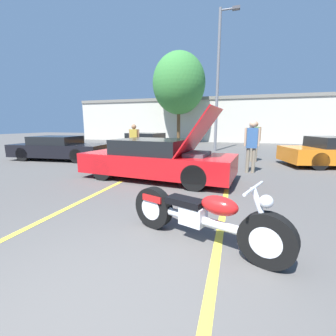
{
  "coord_description": "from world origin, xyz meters",
  "views": [
    {
      "loc": [
        1.21,
        -1.41,
        1.71
      ],
      "look_at": [
        -0.15,
        3.09,
        0.8
      ],
      "focal_mm": 24.0,
      "sensor_mm": 36.0,
      "label": 1
    }
  ],
  "objects_px": {
    "tree_background": "(179,84)",
    "show_car_hood_open": "(157,159)",
    "spectator_near_motorcycle": "(134,139)",
    "light_pole": "(219,77)",
    "motorcycle": "(201,217)",
    "spectator_by_show_car": "(255,138)",
    "parked_car_mid_row": "(147,142)",
    "parked_car_left_row": "(59,148)",
    "spectator_far_lot": "(252,142)"
  },
  "relations": [
    {
      "from": "tree_background",
      "to": "show_car_hood_open",
      "type": "distance_m",
      "value": 15.54
    },
    {
      "from": "tree_background",
      "to": "spectator_near_motorcycle",
      "type": "distance_m",
      "value": 12.3
    },
    {
      "from": "show_car_hood_open",
      "to": "spectator_near_motorcycle",
      "type": "height_order",
      "value": "show_car_hood_open"
    },
    {
      "from": "light_pole",
      "to": "show_car_hood_open",
      "type": "bearing_deg",
      "value": -97.53
    },
    {
      "from": "motorcycle",
      "to": "spectator_by_show_car",
      "type": "relative_size",
      "value": 1.29
    },
    {
      "from": "parked_car_mid_row",
      "to": "spectator_by_show_car",
      "type": "height_order",
      "value": "spectator_by_show_car"
    },
    {
      "from": "motorcycle",
      "to": "parked_car_mid_row",
      "type": "height_order",
      "value": "parked_car_mid_row"
    },
    {
      "from": "spectator_near_motorcycle",
      "to": "spectator_by_show_car",
      "type": "xyz_separation_m",
      "value": [
        5.39,
        1.48,
        0.09
      ]
    },
    {
      "from": "motorcycle",
      "to": "spectator_near_motorcycle",
      "type": "height_order",
      "value": "spectator_near_motorcycle"
    },
    {
      "from": "motorcycle",
      "to": "show_car_hood_open",
      "type": "xyz_separation_m",
      "value": [
        -1.94,
        3.62,
        0.21
      ]
    },
    {
      "from": "parked_car_left_row",
      "to": "spectator_by_show_car",
      "type": "xyz_separation_m",
      "value": [
        9.17,
        2.1,
        0.55
      ]
    },
    {
      "from": "motorcycle",
      "to": "spectator_by_show_car",
      "type": "height_order",
      "value": "spectator_by_show_car"
    },
    {
      "from": "tree_background",
      "to": "show_car_hood_open",
      "type": "height_order",
      "value": "tree_background"
    },
    {
      "from": "light_pole",
      "to": "spectator_far_lot",
      "type": "relative_size",
      "value": 4.65
    },
    {
      "from": "spectator_near_motorcycle",
      "to": "spectator_by_show_car",
      "type": "height_order",
      "value": "spectator_by_show_car"
    },
    {
      "from": "motorcycle",
      "to": "parked_car_left_row",
      "type": "bearing_deg",
      "value": 163.05
    },
    {
      "from": "spectator_by_show_car",
      "to": "spectator_far_lot",
      "type": "bearing_deg",
      "value": -96.0
    },
    {
      "from": "light_pole",
      "to": "spectator_by_show_car",
      "type": "bearing_deg",
      "value": -62.73
    },
    {
      "from": "tree_background",
      "to": "spectator_by_show_car",
      "type": "distance_m",
      "value": 12.49
    },
    {
      "from": "spectator_far_lot",
      "to": "parked_car_left_row",
      "type": "bearing_deg",
      "value": 176.41
    },
    {
      "from": "light_pole",
      "to": "show_car_hood_open",
      "type": "height_order",
      "value": "light_pole"
    },
    {
      "from": "tree_background",
      "to": "spectator_near_motorcycle",
      "type": "height_order",
      "value": "tree_background"
    },
    {
      "from": "show_car_hood_open",
      "to": "spectator_near_motorcycle",
      "type": "relative_size",
      "value": 2.87
    },
    {
      "from": "parked_car_mid_row",
      "to": "spectator_near_motorcycle",
      "type": "bearing_deg",
      "value": -66.59
    },
    {
      "from": "motorcycle",
      "to": "parked_car_mid_row",
      "type": "bearing_deg",
      "value": 135.84
    },
    {
      "from": "parked_car_mid_row",
      "to": "spectator_by_show_car",
      "type": "distance_m",
      "value": 6.95
    },
    {
      "from": "tree_background",
      "to": "motorcycle",
      "type": "xyz_separation_m",
      "value": [
        4.9,
        -18.09,
        -5.02
      ]
    },
    {
      "from": "light_pole",
      "to": "tree_background",
      "type": "relative_size",
      "value": 1.04
    },
    {
      "from": "light_pole",
      "to": "motorcycle",
      "type": "relative_size",
      "value": 3.58
    },
    {
      "from": "spectator_near_motorcycle",
      "to": "spectator_far_lot",
      "type": "height_order",
      "value": "spectator_far_lot"
    },
    {
      "from": "motorcycle",
      "to": "parked_car_mid_row",
      "type": "relative_size",
      "value": 0.48
    },
    {
      "from": "parked_car_left_row",
      "to": "light_pole",
      "type": "bearing_deg",
      "value": 35.2
    },
    {
      "from": "parked_car_mid_row",
      "to": "spectator_near_motorcycle",
      "type": "xyz_separation_m",
      "value": [
        1.01,
        -4.13,
        0.46
      ]
    },
    {
      "from": "motorcycle",
      "to": "spectator_by_show_car",
      "type": "bearing_deg",
      "value": 101.55
    },
    {
      "from": "spectator_by_show_car",
      "to": "show_car_hood_open",
      "type": "bearing_deg",
      "value": -125.28
    },
    {
      "from": "spectator_near_motorcycle",
      "to": "spectator_far_lot",
      "type": "relative_size",
      "value": 0.94
    },
    {
      "from": "tree_background",
      "to": "spectator_near_motorcycle",
      "type": "relative_size",
      "value": 4.75
    },
    {
      "from": "light_pole",
      "to": "parked_car_left_row",
      "type": "relative_size",
      "value": 1.8
    },
    {
      "from": "parked_car_mid_row",
      "to": "motorcycle",
      "type": "bearing_deg",
      "value": -54.68
    },
    {
      "from": "show_car_hood_open",
      "to": "parked_car_mid_row",
      "type": "bearing_deg",
      "value": 120.44
    },
    {
      "from": "parked_car_left_row",
      "to": "show_car_hood_open",
      "type": "bearing_deg",
      "value": -27.23
    },
    {
      "from": "show_car_hood_open",
      "to": "parked_car_left_row",
      "type": "bearing_deg",
      "value": 164.39
    },
    {
      "from": "light_pole",
      "to": "spectator_by_show_car",
      "type": "height_order",
      "value": "light_pole"
    },
    {
      "from": "spectator_near_motorcycle",
      "to": "spectator_by_show_car",
      "type": "bearing_deg",
      "value": 15.36
    },
    {
      "from": "light_pole",
      "to": "spectator_far_lot",
      "type": "bearing_deg",
      "value": -75.02
    },
    {
      "from": "light_pole",
      "to": "motorcycle",
      "type": "height_order",
      "value": "light_pole"
    },
    {
      "from": "spectator_by_show_car",
      "to": "motorcycle",
      "type": "bearing_deg",
      "value": -98.69
    },
    {
      "from": "light_pole",
      "to": "motorcycle",
      "type": "distance_m",
      "value": 12.86
    },
    {
      "from": "show_car_hood_open",
      "to": "parked_car_mid_row",
      "type": "xyz_separation_m",
      "value": [
        -3.22,
        7.15,
        -0.05
      ]
    },
    {
      "from": "light_pole",
      "to": "parked_car_mid_row",
      "type": "relative_size",
      "value": 1.73
    }
  ]
}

